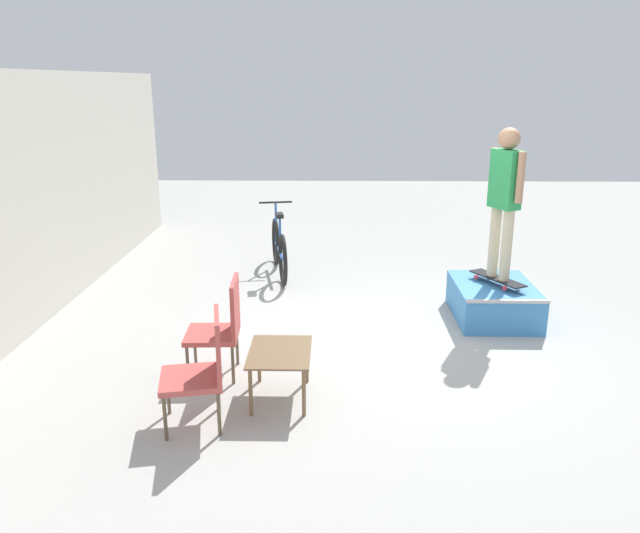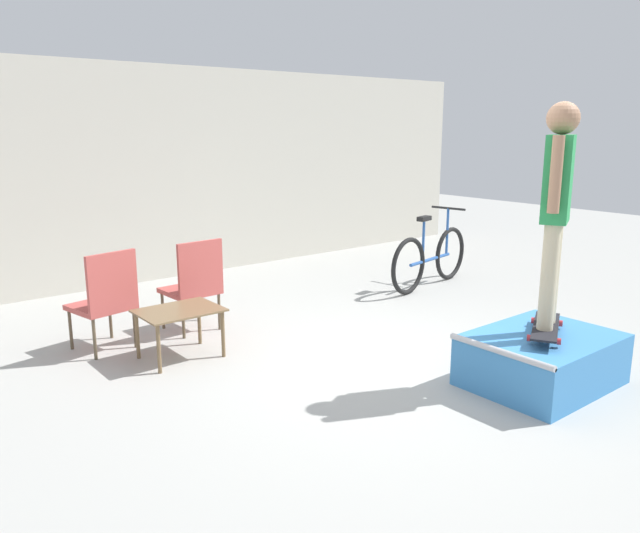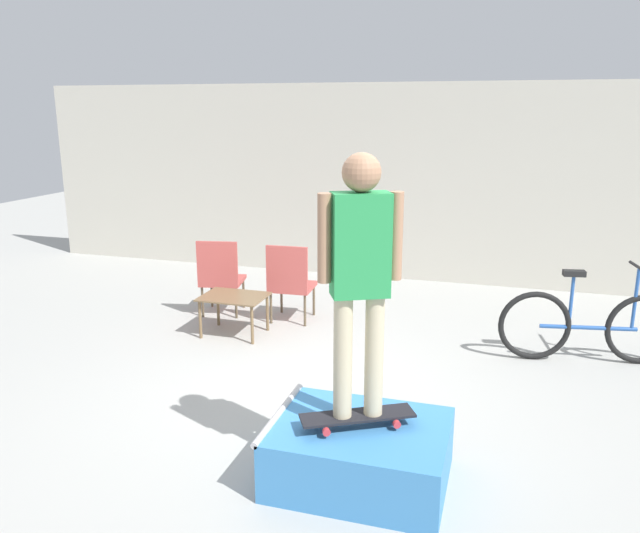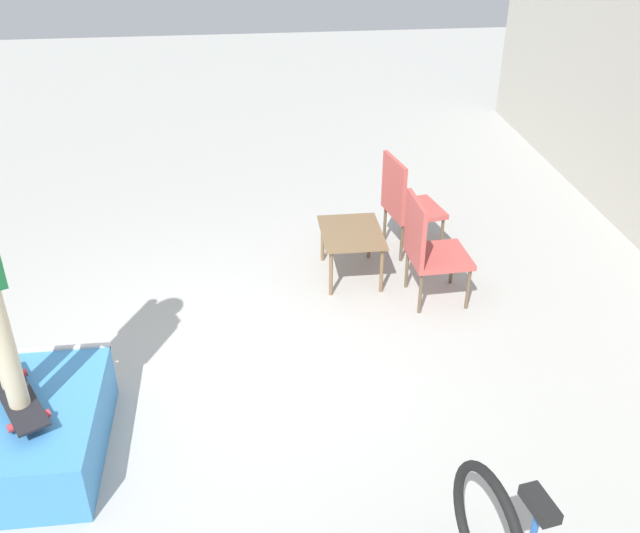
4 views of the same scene
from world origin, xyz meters
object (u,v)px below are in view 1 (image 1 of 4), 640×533
at_px(skateboard_on_ramp, 497,279).
at_px(bicycle, 279,249).
at_px(coffee_table, 280,358).
at_px(patio_chair_right, 222,324).
at_px(skate_ramp_box, 493,301).
at_px(person_skater, 505,191).
at_px(patio_chair_left, 203,366).

bearing_deg(skateboard_on_ramp, bicycle, 28.65).
height_order(coffee_table, bicycle, bicycle).
bearing_deg(patio_chair_right, skateboard_on_ramp, 114.29).
xyz_separation_m(skateboard_on_ramp, bicycle, (1.81, 2.86, -0.12)).
height_order(skateboard_on_ramp, coffee_table, skateboard_on_ramp).
bearing_deg(bicycle, skate_ramp_box, -132.78).
bearing_deg(bicycle, person_skater, -132.80).
relative_size(skate_ramp_box, skateboard_on_ramp, 1.57).
bearing_deg(skateboard_on_ramp, patio_chair_right, 88.25).
height_order(skateboard_on_ramp, patio_chair_right, patio_chair_right).
relative_size(coffee_table, bicycle, 0.41).
bearing_deg(patio_chair_right, bicycle, 172.32).
distance_m(skateboard_on_ramp, person_skater, 1.10).
distance_m(skateboard_on_ramp, coffee_table, 3.29).
height_order(skateboard_on_ramp, patio_chair_left, patio_chair_left).
distance_m(coffee_table, bicycle, 3.94).
xyz_separation_m(patio_chair_left, bicycle, (4.39, -0.29, -0.15)).
bearing_deg(skate_ramp_box, patio_chair_right, 117.63).
relative_size(patio_chair_left, bicycle, 0.55).
bearing_deg(person_skater, skate_ramp_box, 29.64).
bearing_deg(skate_ramp_box, coffee_table, 130.27).
height_order(skate_ramp_box, patio_chair_right, patio_chair_right).
bearing_deg(person_skater, coffee_table, 103.88).
height_order(skateboard_on_ramp, bicycle, bicycle).
height_order(skate_ramp_box, patio_chair_left, patio_chair_left).
xyz_separation_m(person_skater, patio_chair_right, (-1.62, 3.15, -1.07)).
distance_m(skateboard_on_ramp, bicycle, 3.39).
relative_size(patio_chair_left, patio_chair_right, 1.00).
height_order(skateboard_on_ramp, person_skater, person_skater).
distance_m(skateboard_on_ramp, patio_chair_left, 4.06).
bearing_deg(person_skater, patio_chair_right, 91.30).
relative_size(skate_ramp_box, person_skater, 0.69).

